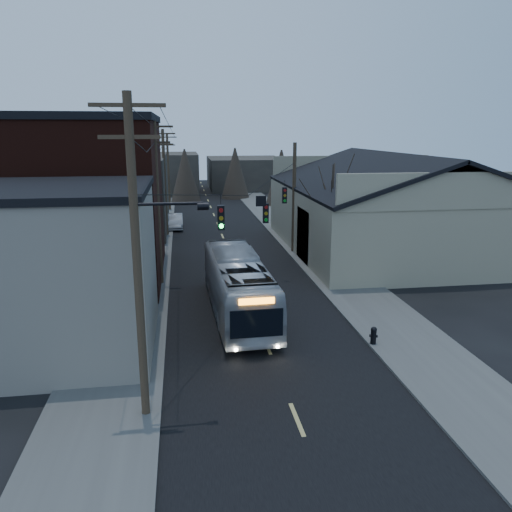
{
  "coord_description": "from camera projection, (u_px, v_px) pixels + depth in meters",
  "views": [
    {
      "loc": [
        -3.54,
        -12.44,
        9.4
      ],
      "look_at": [
        0.19,
        12.56,
        3.0
      ],
      "focal_mm": 35.0,
      "sensor_mm": 36.0,
      "label": 1
    }
  ],
  "objects": [
    {
      "name": "bus",
      "position": [
        238.0,
        285.0,
        25.95
      ],
      "size": [
        2.92,
        11.17,
        3.09
      ],
      "primitive_type": "imported",
      "rotation": [
        0.0,
        0.0,
        3.17
      ],
      "color": "#A3A8AF",
      "rests_on": "ground"
    },
    {
      "name": "parked_car",
      "position": [
        175.0,
        221.0,
        48.84
      ],
      "size": [
        1.55,
        4.34,
        1.43
      ],
      "primitive_type": "imported",
      "rotation": [
        0.0,
        0.0,
        0.01
      ],
      "color": "#989A9F",
      "rests_on": "ground"
    },
    {
      "name": "bare_tree",
      "position": [
        331.0,
        218.0,
        33.96
      ],
      "size": [
        0.4,
        0.4,
        7.2
      ],
      "primitive_type": "cone",
      "color": "black",
      "rests_on": "ground"
    },
    {
      "name": "sidewalk_left",
      "position": [
        149.0,
        243.0,
        42.56
      ],
      "size": [
        4.0,
        110.0,
        0.12
      ],
      "primitive_type": "cube",
      "color": "#474744",
      "rests_on": "ground"
    },
    {
      "name": "building_left_far",
      "position": [
        118.0,
        194.0,
        47.04
      ],
      "size": [
        9.0,
        14.0,
        7.0
      ],
      "primitive_type": "cube",
      "color": "#302B26",
      "rests_on": "ground"
    },
    {
      "name": "building_far_left",
      "position": [
        165.0,
        174.0,
        75.47
      ],
      "size": [
        10.0,
        12.0,
        6.0
      ],
      "primitive_type": "cube",
      "color": "#302B26",
      "rests_on": "ground"
    },
    {
      "name": "utility_lines",
      "position": [
        188.0,
        193.0,
        36.23
      ],
      "size": [
        11.24,
        45.28,
        10.5
      ],
      "color": "#382B1E",
      "rests_on": "ground"
    },
    {
      "name": "building_clapboard",
      "position": [
        55.0,
        273.0,
        21.23
      ],
      "size": [
        8.0,
        8.0,
        7.0
      ],
      "primitive_type": "cube",
      "color": "gray",
      "rests_on": "ground"
    },
    {
      "name": "ground",
      "position": [
        312.0,
        457.0,
        14.74
      ],
      "size": [
        160.0,
        160.0,
        0.0
      ],
      "primitive_type": "plane",
      "color": "black",
      "rests_on": "ground"
    },
    {
      "name": "sidewalk_right",
      "position": [
        297.0,
        238.0,
        44.42
      ],
      "size": [
        4.0,
        110.0,
        0.12
      ],
      "primitive_type": "cube",
      "color": "#474744",
      "rests_on": "ground"
    },
    {
      "name": "building_far_right",
      "position": [
        246.0,
        173.0,
        82.25
      ],
      "size": [
        12.0,
        14.0,
        5.0
      ],
      "primitive_type": "cube",
      "color": "#302B26",
      "rests_on": "ground"
    },
    {
      "name": "warehouse",
      "position": [
        391.0,
        216.0,
        39.91
      ],
      "size": [
        16.16,
        20.6,
        7.73
      ],
      "color": "gray",
      "rests_on": "ground"
    },
    {
      "name": "road_surface",
      "position": [
        224.0,
        241.0,
        43.5
      ],
      "size": [
        9.0,
        110.0,
        0.02
      ],
      "primitive_type": "cube",
      "color": "black",
      "rests_on": "ground"
    },
    {
      "name": "fire_hydrant",
      "position": [
        374.0,
        335.0,
        22.21
      ],
      "size": [
        0.39,
        0.27,
        0.8
      ],
      "rotation": [
        0.0,
        0.0,
        -0.4
      ],
      "color": "black",
      "rests_on": "sidewalk_right"
    },
    {
      "name": "building_brick",
      "position": [
        78.0,
        202.0,
        31.26
      ],
      "size": [
        10.0,
        12.0,
        10.0
      ],
      "primitive_type": "cube",
      "color": "black",
      "rests_on": "ground"
    }
  ]
}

